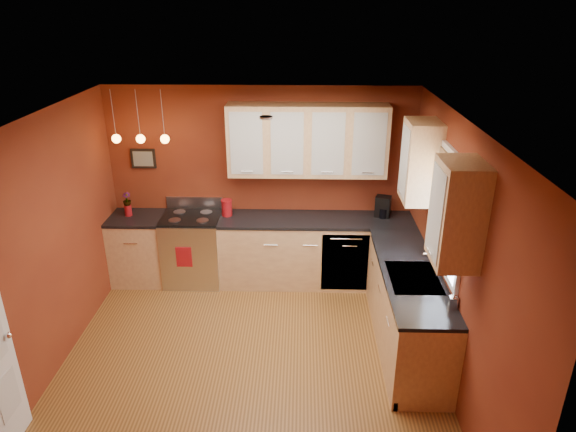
{
  "coord_description": "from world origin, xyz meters",
  "views": [
    {
      "loc": [
        0.53,
        -4.35,
        3.6
      ],
      "look_at": [
        0.38,
        1.0,
        1.31
      ],
      "focal_mm": 32.0,
      "sensor_mm": 36.0,
      "label": 1
    }
  ],
  "objects_px": {
    "coffee_maker": "(383,207)",
    "soap_pump": "(453,300)",
    "sink": "(414,279)",
    "red_canister": "(227,208)",
    "gas_range": "(193,248)"
  },
  "relations": [
    {
      "from": "sink",
      "to": "red_canister",
      "type": "height_order",
      "value": "sink"
    },
    {
      "from": "sink",
      "to": "soap_pump",
      "type": "bearing_deg",
      "value": -65.74
    },
    {
      "from": "sink",
      "to": "coffee_maker",
      "type": "distance_m",
      "value": 1.6
    },
    {
      "from": "gas_range",
      "to": "soap_pump",
      "type": "height_order",
      "value": "gas_range"
    },
    {
      "from": "gas_range",
      "to": "soap_pump",
      "type": "distance_m",
      "value": 3.57
    },
    {
      "from": "sink",
      "to": "soap_pump",
      "type": "height_order",
      "value": "sink"
    },
    {
      "from": "coffee_maker",
      "to": "soap_pump",
      "type": "bearing_deg",
      "value": -62.99
    },
    {
      "from": "red_canister",
      "to": "soap_pump",
      "type": "height_order",
      "value": "red_canister"
    },
    {
      "from": "gas_range",
      "to": "coffee_maker",
      "type": "height_order",
      "value": "coffee_maker"
    },
    {
      "from": "gas_range",
      "to": "sink",
      "type": "distance_m",
      "value": 3.05
    },
    {
      "from": "gas_range",
      "to": "coffee_maker",
      "type": "relative_size",
      "value": 4.01
    },
    {
      "from": "red_canister",
      "to": "soap_pump",
      "type": "distance_m",
      "value": 3.2
    },
    {
      "from": "gas_range",
      "to": "soap_pump",
      "type": "relative_size",
      "value": 6.62
    },
    {
      "from": "red_canister",
      "to": "soap_pump",
      "type": "bearing_deg",
      "value": -41.48
    },
    {
      "from": "sink",
      "to": "soap_pump",
      "type": "distance_m",
      "value": 0.61
    }
  ]
}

